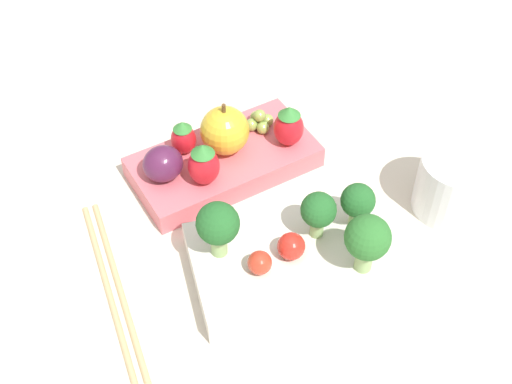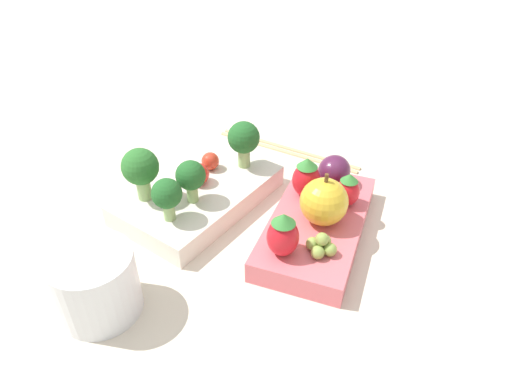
% 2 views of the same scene
% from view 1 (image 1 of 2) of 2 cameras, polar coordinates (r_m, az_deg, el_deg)
% --- Properties ---
extents(ground_plane, '(4.00, 4.00, 0.00)m').
position_cam_1_polar(ground_plane, '(0.70, 0.41, -1.46)').
color(ground_plane, beige).
extents(bento_box_savoury, '(0.20, 0.14, 0.03)m').
position_cam_1_polar(bento_box_savoury, '(0.64, 2.92, -5.50)').
color(bento_box_savoury, silver).
rests_on(bento_box_savoury, ground_plane).
extents(bento_box_fruit, '(0.19, 0.11, 0.02)m').
position_cam_1_polar(bento_box_fruit, '(0.73, -2.57, 2.42)').
color(bento_box_fruit, '#DB6670').
rests_on(bento_box_fruit, ground_plane).
extents(broccoli_floret_0, '(0.04, 0.04, 0.06)m').
position_cam_1_polar(broccoli_floret_0, '(0.61, -3.07, -2.65)').
color(broccoli_floret_0, '#93B770').
rests_on(broccoli_floret_0, bento_box_savoury).
extents(broccoli_floret_1, '(0.03, 0.03, 0.05)m').
position_cam_1_polar(broccoli_floret_1, '(0.63, 5.02, -1.54)').
color(broccoli_floret_1, '#93B770').
rests_on(broccoli_floret_1, bento_box_savoury).
extents(broccoli_floret_2, '(0.04, 0.04, 0.06)m').
position_cam_1_polar(broccoli_floret_2, '(0.60, 8.91, -3.75)').
color(broccoli_floret_2, '#93B770').
rests_on(broccoli_floret_2, bento_box_savoury).
extents(broccoli_floret_3, '(0.03, 0.03, 0.05)m').
position_cam_1_polar(broccoli_floret_3, '(0.64, 8.14, -0.78)').
color(broccoli_floret_3, '#93B770').
rests_on(broccoli_floret_3, bento_box_savoury).
extents(cherry_tomato_0, '(0.02, 0.02, 0.02)m').
position_cam_1_polar(cherry_tomato_0, '(0.62, 2.83, -4.36)').
color(cherry_tomato_0, red).
rests_on(cherry_tomato_0, bento_box_savoury).
extents(cherry_tomato_1, '(0.02, 0.02, 0.02)m').
position_cam_1_polar(cherry_tomato_1, '(0.61, 0.30, -5.68)').
color(cherry_tomato_1, red).
rests_on(cherry_tomato_1, bento_box_savoury).
extents(apple, '(0.05, 0.05, 0.06)m').
position_cam_1_polar(apple, '(0.71, -2.52, 4.94)').
color(apple, gold).
rests_on(apple, bento_box_fruit).
extents(strawberry_0, '(0.03, 0.03, 0.05)m').
position_cam_1_polar(strawberry_0, '(0.72, 2.64, 5.32)').
color(strawberry_0, red).
rests_on(strawberry_0, bento_box_fruit).
extents(strawberry_1, '(0.03, 0.03, 0.04)m').
position_cam_1_polar(strawberry_1, '(0.71, -5.83, 4.36)').
color(strawberry_1, red).
rests_on(strawberry_1, bento_box_fruit).
extents(strawberry_2, '(0.03, 0.03, 0.05)m').
position_cam_1_polar(strawberry_2, '(0.68, -4.22, 2.26)').
color(strawberry_2, red).
rests_on(strawberry_2, bento_box_fruit).
extents(plum, '(0.04, 0.04, 0.04)m').
position_cam_1_polar(plum, '(0.69, -7.46, 2.26)').
color(plum, '#511E42').
rests_on(plum, bento_box_fruit).
extents(grape_cluster, '(0.03, 0.03, 0.02)m').
position_cam_1_polar(grape_cluster, '(0.74, 0.28, 5.69)').
color(grape_cluster, '#8EA84C').
rests_on(grape_cluster, bento_box_fruit).
extents(drinking_cup, '(0.07, 0.07, 0.06)m').
position_cam_1_polar(drinking_cup, '(0.71, 15.56, 0.63)').
color(drinking_cup, silver).
rests_on(drinking_cup, ground_plane).
extents(chopsticks_pair, '(0.03, 0.21, 0.01)m').
position_cam_1_polar(chopsticks_pair, '(0.65, -11.31, -7.60)').
color(chopsticks_pair, tan).
rests_on(chopsticks_pair, ground_plane).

